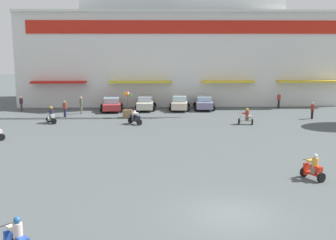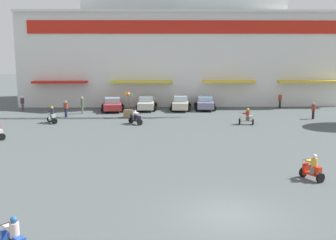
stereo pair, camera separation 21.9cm
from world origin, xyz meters
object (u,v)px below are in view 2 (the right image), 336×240
at_px(pedestrian_2, 313,110).
at_px(scooter_rider_2, 135,117).
at_px(parked_car_1, 146,103).
at_px(pedestrian_0, 82,104).
at_px(parked_car_3, 205,103).
at_px(scooter_rider_6, 312,169).
at_px(pedestrian_3, 280,100).
at_px(parked_car_2, 181,103).
at_px(pedestrian_1, 22,103).
at_px(parked_car_0, 113,104).
at_px(scooter_rider_0, 14,240).
at_px(balloon_vendor_cart, 129,107).
at_px(scooter_rider_1, 247,118).
at_px(pedestrian_4, 66,108).
at_px(scooter_rider_7, 52,116).

bearing_deg(pedestrian_2, scooter_rider_2, -172.87).
height_order(parked_car_1, pedestrian_2, pedestrian_2).
distance_m(pedestrian_0, pedestrian_2, 22.43).
distance_m(parked_car_1, pedestrian_0, 6.79).
bearing_deg(parked_car_3, scooter_rider_6, -82.56).
height_order(parked_car_3, pedestrian_3, pedestrian_3).
bearing_deg(parked_car_2, scooter_rider_2, -120.08).
bearing_deg(pedestrian_1, parked_car_3, 1.34).
relative_size(parked_car_0, scooter_rider_0, 2.66).
bearing_deg(scooter_rider_6, scooter_rider_2, 122.75).
xyz_separation_m(parked_car_2, balloon_vendor_cart, (-5.20, -4.31, 0.22)).
distance_m(parked_car_1, pedestrian_2, 16.84).
bearing_deg(pedestrian_2, scooter_rider_1, -159.73).
relative_size(pedestrian_4, balloon_vendor_cart, 0.64).
distance_m(parked_car_2, pedestrian_3, 10.86).
xyz_separation_m(pedestrian_1, pedestrian_2, (28.67, -5.45, 0.01)).
xyz_separation_m(parked_car_3, pedestrian_0, (-12.62, -2.34, 0.28)).
bearing_deg(pedestrian_0, balloon_vendor_cart, -25.93).
distance_m(parked_car_2, scooter_rider_6, 24.08).
xyz_separation_m(parked_car_0, pedestrian_3, (17.94, 1.24, 0.23)).
height_order(scooter_rider_7, pedestrian_0, pedestrian_0).
bearing_deg(scooter_rider_6, parked_car_2, 103.77).
xyz_separation_m(pedestrian_3, balloon_vendor_cart, (-16.02, -5.23, 0.03)).
bearing_deg(parked_car_2, balloon_vendor_cart, -140.35).
height_order(scooter_rider_6, pedestrian_2, pedestrian_2).
relative_size(parked_car_1, parked_car_2, 1.10).
xyz_separation_m(parked_car_0, scooter_rider_0, (-0.26, -31.15, -0.07)).
bearing_deg(scooter_rider_6, parked_car_3, 97.44).
relative_size(parked_car_0, scooter_rider_2, 2.74).
bearing_deg(parked_car_0, pedestrian_3, 3.97).
bearing_deg(pedestrian_3, scooter_rider_0, -119.33).
height_order(scooter_rider_2, scooter_rider_7, scooter_rider_7).
distance_m(scooter_rider_2, pedestrian_3, 17.46).
distance_m(parked_car_2, balloon_vendor_cart, 6.76).
distance_m(parked_car_0, scooter_rider_1, 14.68).
bearing_deg(parked_car_0, pedestrian_0, -149.89).
relative_size(scooter_rider_1, pedestrian_3, 0.87).
bearing_deg(parked_car_2, pedestrian_3, 4.88).
height_order(pedestrian_1, pedestrian_3, pedestrian_3).
xyz_separation_m(scooter_rider_0, scooter_rider_1, (12.74, 23.42, -0.05)).
bearing_deg(balloon_vendor_cart, scooter_rider_1, -19.52).
distance_m(scooter_rider_6, pedestrian_2, 18.96).
xyz_separation_m(parked_car_3, scooter_rider_6, (3.10, -23.74, -0.13)).
relative_size(parked_car_2, scooter_rider_2, 2.64).
xyz_separation_m(parked_car_1, scooter_rider_7, (-8.24, -7.32, -0.10)).
distance_m(parked_car_3, pedestrian_4, 14.52).
bearing_deg(parked_car_1, balloon_vendor_cart, -108.68).
xyz_separation_m(parked_car_1, pedestrian_0, (-6.37, -2.35, 0.26)).
relative_size(scooter_rider_2, scooter_rider_6, 1.04).
relative_size(pedestrian_0, pedestrian_1, 1.11).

